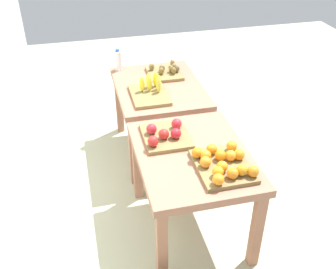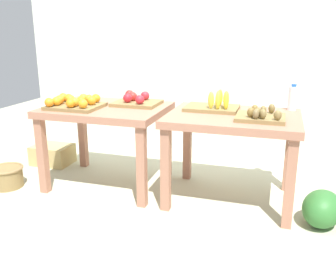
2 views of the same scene
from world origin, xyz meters
name	(u,v)px [view 1 (image 1 of 2)]	position (x,y,z in m)	size (l,w,h in m)	color
ground_plane	(173,182)	(0.00, 0.00, 0.00)	(8.00, 8.00, 0.00)	#B6B698
display_table_left	(192,165)	(-0.56, 0.00, 0.63)	(1.04, 0.80, 0.73)	#A16A53
display_table_right	(159,95)	(0.56, 0.00, 0.63)	(1.04, 0.80, 0.73)	#A16A53
orange_bin	(223,164)	(-0.79, -0.14, 0.78)	(0.45, 0.40, 0.11)	olive
apple_bin	(165,135)	(-0.34, 0.15, 0.77)	(0.40, 0.35, 0.11)	olive
banana_crate	(150,91)	(0.38, 0.12, 0.77)	(0.44, 0.32, 0.17)	olive
kiwi_bin	(165,72)	(0.78, -0.12, 0.76)	(0.36, 0.32, 0.10)	olive
water_bottle	(118,60)	(1.01, 0.32, 0.84)	(0.07, 0.07, 0.22)	silver
watermelon_pile	(164,96)	(1.43, -0.25, 0.14)	(0.73, 0.42, 0.28)	#2A6930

